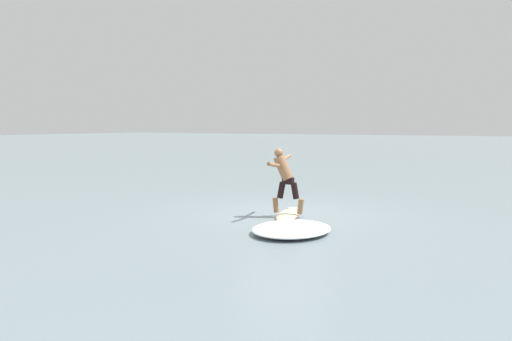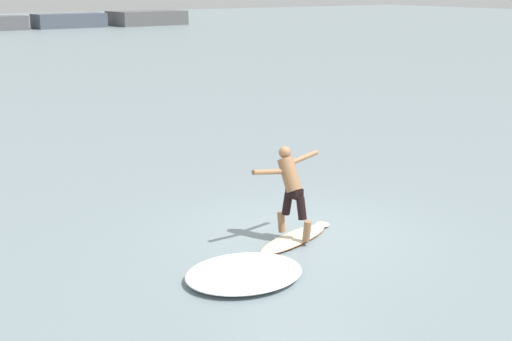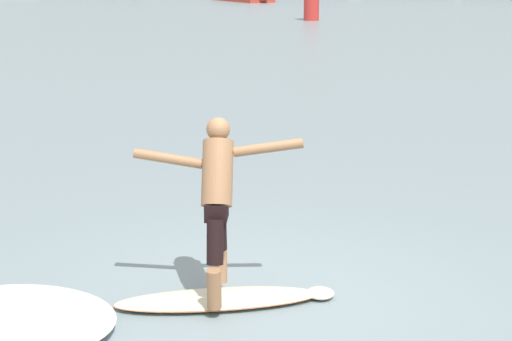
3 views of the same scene
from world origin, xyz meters
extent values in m
plane|color=gray|center=(0.00, 0.00, 0.00)|extent=(200.00, 200.00, 0.00)
cube|color=#4A525D|center=(17.99, 62.00, 0.71)|extent=(7.22, 3.18, 1.42)
cube|color=#585758|center=(26.65, 62.00, 0.75)|extent=(7.96, 5.05, 1.50)
ellipsoid|color=beige|center=(-0.34, -0.30, 0.05)|extent=(1.96, 1.11, 0.09)
ellipsoid|color=beige|center=(0.57, 0.02, 0.05)|extent=(0.34, 0.36, 0.08)
ellipsoid|color=#DB5B2D|center=(-0.34, -0.30, 0.05)|extent=(1.97, 1.13, 0.04)
cone|color=black|center=(-1.07, -0.55, -0.06)|extent=(0.06, 0.06, 0.14)
cone|color=black|center=(-0.90, -0.64, -0.06)|extent=(0.06, 0.06, 0.14)
cone|color=black|center=(-1.00, -0.37, -0.06)|extent=(0.06, 0.06, 0.14)
cylinder|color=#966845|center=(-0.38, 0.02, 0.28)|extent=(0.15, 0.19, 0.38)
cylinder|color=black|center=(-0.37, -0.12, 0.66)|extent=(0.18, 0.24, 0.42)
cylinder|color=#966845|center=(-0.30, -0.61, 0.28)|extent=(0.15, 0.19, 0.38)
cylinder|color=black|center=(-0.32, -0.47, 0.66)|extent=(0.18, 0.24, 0.42)
cube|color=black|center=(-0.34, -0.30, 0.90)|extent=(0.23, 0.28, 0.16)
cylinder|color=#966845|center=(-0.36, -0.17, 1.21)|extent=(0.35, 0.54, 0.66)
sphere|color=#966845|center=(-0.38, -0.04, 1.59)|extent=(0.22, 0.22, 0.22)
cylinder|color=#966845|center=(-0.82, -0.14, 1.32)|extent=(0.64, 0.17, 0.20)
cylinder|color=#966845|center=(0.08, -0.02, 1.43)|extent=(0.64, 0.17, 0.19)
ellipsoid|color=white|center=(-1.99, -1.19, 0.09)|extent=(1.93, 1.62, 0.19)
camera|label=1|loc=(-11.30, -5.68, 2.27)|focal=35.00mm
camera|label=2|loc=(-7.60, -9.84, 4.48)|focal=50.00mm
camera|label=3|loc=(1.32, -7.43, 3.11)|focal=60.00mm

